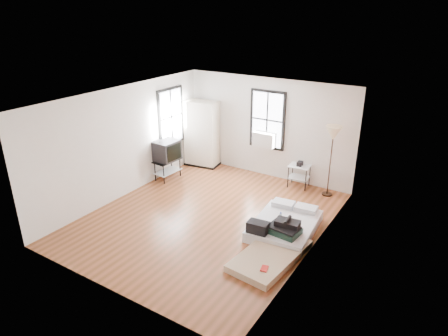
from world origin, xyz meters
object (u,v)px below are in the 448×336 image
Objects in this scene: mattress_bare at (274,250)px; tv_stand at (167,152)px; side_table at (299,170)px; floor_lamp at (333,136)px; mattress_main at (284,225)px; wardrobe at (202,134)px.

tv_stand reaches higher than mattress_bare.
floor_lamp is at bearing -4.83° from side_table.
side_table is at bearing 175.17° from floor_lamp.
tv_stand is (-4.17, -1.39, -0.78)m from floor_lamp.
mattress_main is at bearing -95.33° from floor_lamp.
side_table is at bearing 109.58° from mattress_bare.
floor_lamp reaches higher than tv_stand.
tv_stand is at bearing 162.22° from mattress_bare.
wardrobe is 3.17m from side_table.
side_table is at bearing 27.35° from tv_stand.
mattress_bare is 1.00× the size of floor_lamp.
wardrobe is at bearing 146.59° from mattress_bare.
floor_lamp reaches higher than mattress_bare.
mattress_bare is at bearing -83.59° from mattress_main.
mattress_bare is 3.38m from side_table.
floor_lamp is at bearing 79.33° from mattress_main.
mattress_main reaches higher than mattress_bare.
wardrobe is 1.07× the size of floor_lamp.
mattress_main is 4.11m from tv_stand.
tv_stand is at bearing 162.54° from mattress_main.
floor_lamp is 4.47m from tv_stand.
tv_stand reaches higher than mattress_main.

